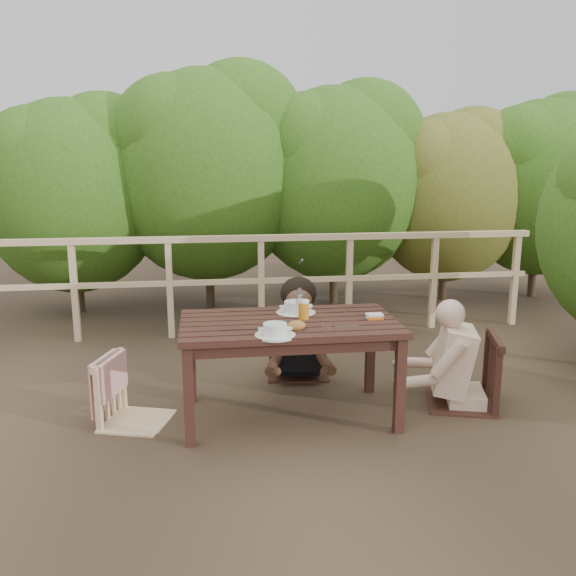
{
  "coord_description": "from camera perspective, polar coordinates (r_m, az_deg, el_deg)",
  "views": [
    {
      "loc": [
        -0.55,
        -3.89,
        1.77
      ],
      "look_at": [
        0.0,
        0.05,
        0.9
      ],
      "focal_mm": 37.71,
      "sensor_mm": 36.0,
      "label": 1
    }
  ],
  "objects": [
    {
      "name": "soup_near",
      "position": [
        3.75,
        -1.22,
        -3.99
      ],
      "size": [
        0.25,
        0.25,
        0.08
      ],
      "primitive_type": "cylinder",
      "color": "white",
      "rests_on": "table"
    },
    {
      "name": "tumbler",
      "position": [
        3.81,
        3.66,
        -3.87
      ],
      "size": [
        0.06,
        0.06,
        0.07
      ],
      "primitive_type": "cylinder",
      "color": "silver",
      "rests_on": "table"
    },
    {
      "name": "chair_right",
      "position": [
        4.51,
        16.33,
        -4.65
      ],
      "size": [
        0.61,
        0.61,
        0.98
      ],
      "primitive_type": "cube",
      "rotation": [
        0.0,
        0.0,
        -1.85
      ],
      "color": "black",
      "rests_on": "ground"
    },
    {
      "name": "railing",
      "position": [
        6.05,
        -2.54,
        0.26
      ],
      "size": [
        5.6,
        0.1,
        1.01
      ],
      "primitive_type": "cube",
      "color": "#D5B184",
      "rests_on": "ground"
    },
    {
      "name": "woman",
      "position": [
        4.92,
        0.9,
        -0.92
      ],
      "size": [
        0.58,
        0.69,
        1.28
      ],
      "primitive_type": null,
      "rotation": [
        0.0,
        0.0,
        3.03
      ],
      "color": "black",
      "rests_on": "ground"
    },
    {
      "name": "beer_glass",
      "position": [
        4.1,
        1.48,
        -2.13
      ],
      "size": [
        0.08,
        0.08,
        0.15
      ],
      "primitive_type": "cylinder",
      "color": "orange",
      "rests_on": "table"
    },
    {
      "name": "bottle",
      "position": [
        4.1,
        1.1,
        -1.56
      ],
      "size": [
        0.05,
        0.05,
        0.23
      ],
      "primitive_type": "cylinder",
      "color": "white",
      "rests_on": "table"
    },
    {
      "name": "hedge_row",
      "position": [
        7.15,
        -0.3,
        13.4
      ],
      "size": [
        6.6,
        1.6,
        3.8
      ],
      "primitive_type": null,
      "color": "#2D5315",
      "rests_on": "ground"
    },
    {
      "name": "ground",
      "position": [
        4.31,
        0.09,
        -11.93
      ],
      "size": [
        60.0,
        60.0,
        0.0
      ],
      "primitive_type": "plane",
      "color": "#493726",
      "rests_on": "ground"
    },
    {
      "name": "table",
      "position": [
        4.18,
        0.1,
        -7.72
      ],
      "size": [
        1.45,
        0.82,
        0.67
      ],
      "primitive_type": "cube",
      "color": "black",
      "rests_on": "ground"
    },
    {
      "name": "soup_far",
      "position": [
        4.28,
        0.74,
        -1.87
      ],
      "size": [
        0.28,
        0.28,
        0.09
      ],
      "primitive_type": "cylinder",
      "color": "white",
      "rests_on": "table"
    },
    {
      "name": "butter_tub",
      "position": [
        4.16,
        8.16,
        -2.75
      ],
      "size": [
        0.11,
        0.08,
        0.05
      ],
      "primitive_type": "cube",
      "rotation": [
        0.0,
        0.0,
        0.02
      ],
      "color": "white",
      "rests_on": "table"
    },
    {
      "name": "bread_roll",
      "position": [
        3.88,
        0.81,
        -3.58
      ],
      "size": [
        0.12,
        0.09,
        0.07
      ],
      "primitive_type": "ellipsoid",
      "color": "#AE793A",
      "rests_on": "table"
    },
    {
      "name": "chair_far",
      "position": [
        4.94,
        0.93,
        -2.61
      ],
      "size": [
        0.54,
        0.54,
        0.99
      ],
      "primitive_type": "cube",
      "rotation": [
        0.0,
        0.0,
        -0.11
      ],
      "color": "black",
      "rests_on": "ground"
    },
    {
      "name": "chair_left",
      "position": [
        4.17,
        -14.34,
        -6.8
      ],
      "size": [
        0.53,
        0.53,
        0.86
      ],
      "primitive_type": "cube",
      "rotation": [
        0.0,
        0.0,
        1.27
      ],
      "color": "#D5B184",
      "rests_on": "ground"
    },
    {
      "name": "diner_right",
      "position": [
        4.48,
        16.79,
        -2.84
      ],
      "size": [
        0.75,
        0.67,
        1.28
      ],
      "primitive_type": null,
      "rotation": [
        0.0,
        0.0,
        1.29
      ],
      "color": "beige",
      "rests_on": "ground"
    }
  ]
}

